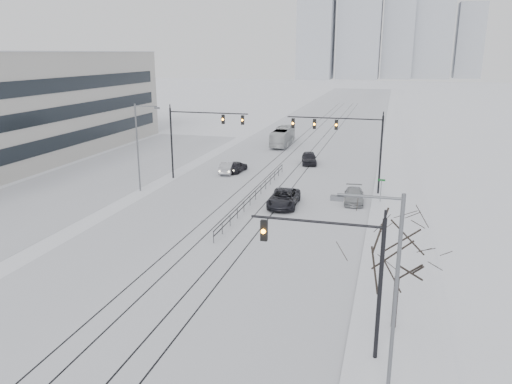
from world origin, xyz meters
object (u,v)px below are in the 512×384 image
at_px(sedan_sb_inner, 236,167).
at_px(sedan_nb_front, 284,198).
at_px(sedan_nb_far, 309,158).
at_px(sedan_sb_outer, 228,168).
at_px(sedan_nb_right, 354,196).
at_px(traffic_mast_near, 345,267).
at_px(box_truck, 283,137).
at_px(bare_tree, 400,249).

relative_size(sedan_sb_inner, sedan_nb_front, 0.72).
xyz_separation_m(sedan_nb_front, sedan_nb_far, (-0.75, 18.87, 0.01)).
height_order(sedan_sb_outer, sedan_nb_right, sedan_sb_outer).
bearing_deg(sedan_nb_right, traffic_mast_near, -91.34).
distance_m(sedan_sb_outer, box_truck, 20.04).
relative_size(traffic_mast_near, sedan_sb_inner, 1.77).
distance_m(sedan_sb_inner, sedan_nb_front, 14.73).
distance_m(sedan_nb_front, sedan_nb_right, 6.92).
height_order(sedan_nb_far, box_truck, box_truck).
bearing_deg(sedan_nb_front, sedan_sb_outer, 127.21).
relative_size(sedan_sb_inner, sedan_nb_right, 0.88).
bearing_deg(bare_tree, sedan_sb_inner, 120.32).
distance_m(sedan_sb_inner, sedan_nb_right, 17.25).
height_order(traffic_mast_near, bare_tree, traffic_mast_near).
relative_size(bare_tree, sedan_nb_right, 1.35).
height_order(sedan_sb_inner, sedan_sb_outer, sedan_sb_outer).
height_order(traffic_mast_near, sedan_nb_right, traffic_mast_near).
bearing_deg(box_truck, sedan_sb_outer, 81.41).
bearing_deg(traffic_mast_near, sedan_nb_right, 93.24).
bearing_deg(sedan_sb_inner, sedan_sb_outer, 52.26).
xyz_separation_m(traffic_mast_near, sedan_sb_inner, (-16.13, 34.72, -3.89)).
bearing_deg(sedan_nb_right, sedan_nb_front, -158.84).
xyz_separation_m(traffic_mast_near, sedan_nb_right, (-1.45, 25.66, -3.91)).
xyz_separation_m(sedan_nb_right, sedan_nb_far, (-6.98, 15.86, 0.12)).
bearing_deg(sedan_sb_outer, sedan_nb_right, 144.59).
height_order(sedan_sb_inner, box_truck, box_truck).
relative_size(sedan_nb_right, box_truck, 0.46).
relative_size(bare_tree, sedan_sb_outer, 1.48).
relative_size(traffic_mast_near, sedan_nb_front, 1.26).
bearing_deg(sedan_nb_front, box_truck, 100.15).
distance_m(sedan_sb_inner, sedan_nb_far, 10.27).
bearing_deg(sedan_nb_right, sedan_nb_far, 109.19).
xyz_separation_m(sedan_sb_outer, sedan_nb_far, (8.53, 7.67, 0.10)).
bearing_deg(sedan_nb_far, box_truck, 105.21).
bearing_deg(sedan_nb_right, sedan_sb_outer, 147.58).
height_order(sedan_sb_outer, sedan_nb_front, sedan_nb_front).
distance_m(bare_tree, sedan_nb_far, 40.18).
bearing_deg(sedan_nb_far, bare_tree, -85.94).
height_order(sedan_nb_front, sedan_nb_far, sedan_nb_far).
relative_size(bare_tree, sedan_sb_inner, 1.54).
height_order(sedan_sb_inner, sedan_nb_right, sedan_sb_inner).
relative_size(sedan_nb_far, box_truck, 0.47).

